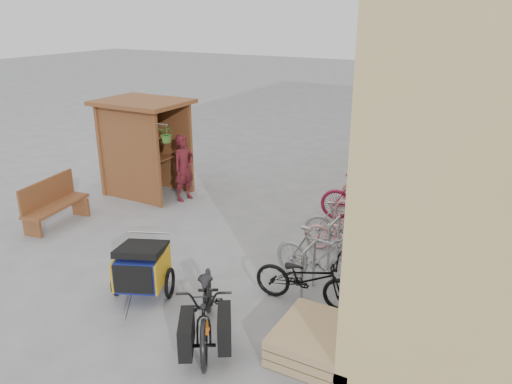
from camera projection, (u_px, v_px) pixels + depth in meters
The scene contains 17 objects.
ground at pixel (195, 261), 9.40m from camera, with size 80.00×80.00×0.00m, color #98979A.
kiosk at pixel (141, 134), 12.37m from camera, with size 2.49×1.65×2.40m.
bike_rack at pixel (355, 216), 10.16m from camera, with size 0.05×5.35×0.86m.
pallet_stack at pixel (315, 340), 6.82m from camera, with size 1.00×1.20×0.40m.
bench at pixel (53, 202), 10.83m from camera, with size 0.75×1.69×1.04m.
shopping_carts at pixel (433, 159), 13.56m from camera, with size 0.60×2.03×1.08m.
child_trailer at pixel (142, 266), 8.14m from camera, with size 1.08×1.63×0.95m.
cargo_bike at pixel (207, 306), 7.04m from camera, with size 1.69×2.12×1.08m.
person_kiosk at pixel (184, 168), 12.19m from camera, with size 0.60×0.39×1.65m, color maroon.
bike_0 at pixel (307, 278), 7.91m from camera, with size 0.60×1.72×0.90m, color black.
bike_1 at pixel (318, 257), 8.48m from camera, with size 0.48×1.69×1.01m, color #9D9EA2.
bike_2 at pixel (344, 234), 9.61m from camera, with size 0.53×1.51×0.80m, color #D08686.
bike_3 at pixel (342, 224), 9.89m from camera, with size 0.43×1.52×0.92m, color #9D9EA2.
bike_4 at pixel (369, 213), 10.41m from camera, with size 0.62×1.78×0.93m, color #D08686.
bike_5 at pixel (362, 199), 10.92m from camera, with size 0.52×1.84×1.11m, color maroon.
bike_6 at pixel (381, 191), 11.58m from camera, with size 0.66×1.90×1.00m, color #D08686.
bike_7 at pixel (381, 188), 11.81m from camera, with size 0.46×1.63×0.98m, color maroon.
Camera 1 is at (5.03, -6.79, 4.47)m, focal length 35.00 mm.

